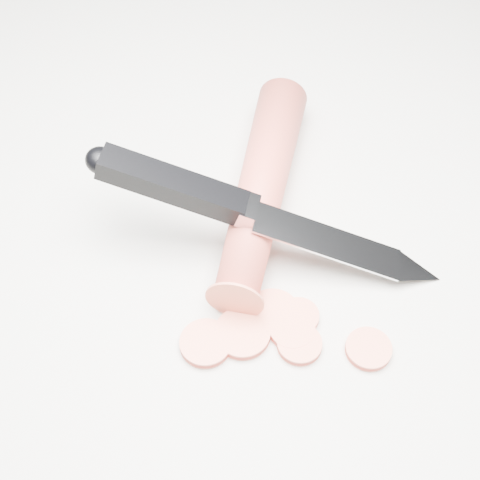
{
  "coord_description": "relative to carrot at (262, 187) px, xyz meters",
  "views": [
    {
      "loc": [
        -0.03,
        -0.28,
        0.43
      ],
      "look_at": [
        -0.02,
        0.02,
        0.02
      ],
      "focal_mm": 50.0,
      "sensor_mm": 36.0,
      "label": 1
    }
  ],
  "objects": [
    {
      "name": "carrot_slice_5",
      "position": [
        0.0,
        -0.11,
        -0.02
      ],
      "size": [
        0.04,
        0.04,
        0.01
      ],
      "primitive_type": "cylinder",
      "color": "#F37455",
      "rests_on": "ground"
    },
    {
      "name": "carrot_slice_4",
      "position": [
        0.02,
        -0.11,
        -0.02
      ],
      "size": [
        0.03,
        0.03,
        0.01
      ],
      "primitive_type": "cylinder",
      "color": "#F37455",
      "rests_on": "ground"
    },
    {
      "name": "carrot_slice_3",
      "position": [
        0.01,
        -0.12,
        -0.02
      ],
      "size": [
        0.03,
        0.03,
        0.01
      ],
      "primitive_type": "cylinder",
      "color": "#F37455",
      "rests_on": "ground"
    },
    {
      "name": "carrot_slice_0",
      "position": [
        -0.05,
        -0.13,
        -0.02
      ],
      "size": [
        0.04,
        0.04,
        0.01
      ],
      "primitive_type": "cylinder",
      "color": "#F37455",
      "rests_on": "ground"
    },
    {
      "name": "ground",
      "position": [
        0.0,
        -0.07,
        -0.02
      ],
      "size": [
        2.4,
        2.4,
        0.0
      ],
      "primitive_type": "plane",
      "color": "beige",
      "rests_on": "ground"
    },
    {
      "name": "kitchen_knife",
      "position": [
        0.0,
        -0.05,
        0.02
      ],
      "size": [
        0.27,
        0.09,
        0.09
      ],
      "primitive_type": null,
      "color": "silver",
      "rests_on": "ground"
    },
    {
      "name": "carrot_slice_2",
      "position": [
        -0.02,
        -0.12,
        -0.02
      ],
      "size": [
        0.04,
        0.04,
        0.01
      ],
      "primitive_type": "cylinder",
      "color": "#F37455",
      "rests_on": "ground"
    },
    {
      "name": "carrot",
      "position": [
        0.0,
        0.0,
        0.0
      ],
      "size": [
        0.09,
        0.22,
        0.04
      ],
      "primitive_type": "cylinder",
      "rotation": [
        1.57,
        0.0,
        -0.24
      ],
      "color": "#D04436",
      "rests_on": "ground"
    },
    {
      "name": "carrot_slice_6",
      "position": [
        0.07,
        -0.14,
        -0.02
      ],
      "size": [
        0.03,
        0.03,
        0.01
      ],
      "primitive_type": "cylinder",
      "color": "#F37455",
      "rests_on": "ground"
    },
    {
      "name": "carrot_slice_1",
      "position": [
        0.02,
        -0.13,
        -0.02
      ],
      "size": [
        0.03,
        0.03,
        0.01
      ],
      "primitive_type": "cylinder",
      "color": "#F37455",
      "rests_on": "ground"
    }
  ]
}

